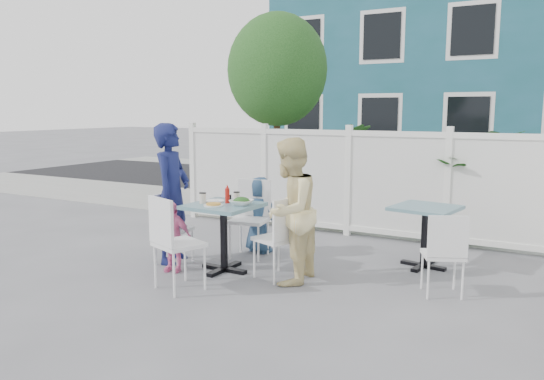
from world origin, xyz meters
The scene contains 29 objects.
ground centered at (0.00, 0.00, 0.00)m, with size 80.00×80.00×0.00m, color slate.
near_sidewalk centered at (0.00, 3.80, 0.01)m, with size 24.00×2.60×0.01m, color gray.
street centered at (0.00, 7.50, 0.00)m, with size 24.00×5.00×0.01m, color black.
far_sidewalk centered at (0.00, 10.60, 0.01)m, with size 24.00×1.60×0.01m, color gray.
building centered at (-0.50, 14.00, 3.00)m, with size 11.00×6.00×6.00m.
fence_back centered at (0.10, 2.40, 0.78)m, with size 5.86×0.08×1.60m.
tree centered at (-1.60, 3.30, 2.59)m, with size 1.80×1.62×3.59m.
utility_cabinet centered at (-2.18, 4.00, 0.62)m, with size 0.66×0.47×1.23m, color gold.
potted_shrub_a centered at (-0.19, 3.10, 0.84)m, with size 0.94×0.94×1.69m, color #163D13.
potted_shrub_b centered at (1.65, 3.00, 0.81)m, with size 1.46×1.27×1.62m, color #163D13.
main_table centered at (-0.54, -0.02, 0.63)m, with size 0.80×0.80×0.81m.
spare_table centered at (1.51, 1.26, 0.58)m, with size 0.82×0.82×0.75m.
chair_left centered at (-1.35, -0.05, 0.51)m, with size 0.41×0.42×0.87m.
chair_right centered at (0.21, 0.00, 0.55)m, with size 0.54×0.55×0.94m.
chair_back centered at (-0.60, 0.72, 0.58)m, with size 0.52×0.51×1.00m.
chair_near centered at (-0.63, -0.87, 0.59)m, with size 0.59×0.58×1.01m.
chair_spare centered at (1.93, 0.30, 0.51)m, with size 0.51×0.51×0.87m.
man centered at (-1.33, 0.01, 0.87)m, with size 0.64×0.42×1.74m, color #151B4F.
woman centered at (0.32, -0.02, 0.80)m, with size 0.78×0.61×1.61m, color #E9C44B.
boy centered at (-0.59, 0.92, 0.51)m, with size 0.50×0.33×1.02m, color navy.
toddler centered at (-1.08, -0.32, 0.42)m, with size 0.49×0.20×0.84m, color pink.
plate_main centered at (-0.57, -0.18, 0.82)m, with size 0.23×0.23×0.01m, color white.
plate_side centered at (-0.73, 0.06, 0.82)m, with size 0.24×0.24×0.02m, color white.
salad_bowl centered at (-0.32, 0.02, 0.84)m, with size 0.26×0.26×0.06m, color white.
coffee_cup_a centered at (-0.78, -0.10, 0.87)m, with size 0.08×0.08×0.12m, color beige.
coffee_cup_b centered at (-0.50, 0.19, 0.86)m, with size 0.07×0.07×0.11m, color beige.
ketchup_bottle centered at (-0.53, 0.05, 0.90)m, with size 0.05×0.05×0.17m, color #AF1710.
salt_shaker centered at (-0.65, 0.22, 0.84)m, with size 0.03×0.03×0.07m, color white.
pepper_shaker centered at (-0.62, 0.25, 0.84)m, with size 0.03×0.03×0.07m, color black.
Camera 1 is at (2.88, -5.12, 1.90)m, focal length 35.00 mm.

